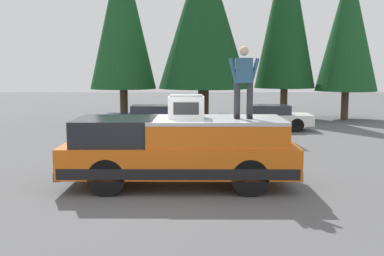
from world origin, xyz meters
name	(u,v)px	position (x,y,z in m)	size (l,w,h in m)	color
ground_plane	(153,190)	(0.00, 0.00, 0.00)	(90.00, 90.00, 0.00)	#565659
pickup_truck	(180,150)	(0.37, -0.61, 0.87)	(2.01, 5.54, 1.65)	orange
compressor_unit	(186,107)	(0.37, -0.77, 1.93)	(0.65, 0.84, 0.56)	white
person_on_truck_bed	(244,80)	(0.32, -2.12, 2.55)	(0.29, 0.72, 1.69)	#333338
parked_car_white	(267,117)	(10.66, -4.29, 0.58)	(1.64, 4.10, 1.16)	white
parked_car_navy	(151,118)	(10.50, 1.05, 0.58)	(1.64, 4.10, 1.16)	navy
conifer_far_left	(348,27)	(15.29, -9.40, 5.09)	(3.37, 3.37, 8.62)	#4C3826
conifer_left	(286,10)	(15.64, -6.04, 6.06)	(3.37, 3.37, 10.40)	#4C3826
conifer_center_left	(204,16)	(13.74, -1.43, 5.54)	(4.72, 4.72, 9.31)	#4C3826
conifer_center_right	(122,16)	(14.30, 2.86, 5.60)	(3.51, 3.51, 9.48)	#4C3826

